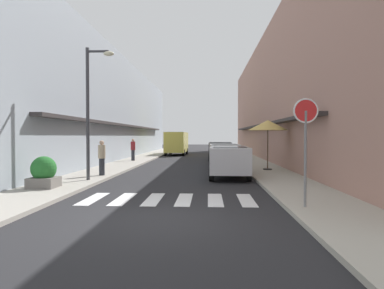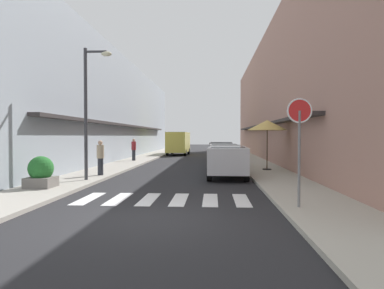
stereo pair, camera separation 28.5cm
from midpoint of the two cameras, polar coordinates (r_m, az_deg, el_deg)
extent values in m
plane|color=#232326|center=(27.89, -0.16, -2.65)|extent=(107.65, 107.65, 0.00)
cube|color=#9E998E|center=(28.45, -9.11, -2.47)|extent=(2.36, 68.51, 0.12)
cube|color=#ADA899|center=(28.03, 8.92, -2.52)|extent=(2.36, 68.51, 0.12)
cube|color=#939EA8|center=(30.81, -15.34, 5.52)|extent=(5.00, 46.04, 8.42)
cube|color=#332D2D|center=(30.01, -10.31, 2.96)|extent=(0.50, 32.23, 0.16)
cube|color=#A87A6B|center=(30.17, 15.67, 7.21)|extent=(5.00, 46.04, 10.11)
cube|color=#332D2D|center=(29.53, 10.43, 2.99)|extent=(0.50, 32.23, 0.16)
cube|color=silver|center=(11.54, -16.43, -8.43)|extent=(0.45, 2.20, 0.01)
cube|color=silver|center=(11.27, -11.80, -8.63)|extent=(0.45, 2.20, 0.01)
cube|color=silver|center=(11.07, -6.98, -8.79)|extent=(0.45, 2.20, 0.01)
cube|color=silver|center=(10.96, -2.01, -8.89)|extent=(0.45, 2.20, 0.01)
cube|color=silver|center=(10.92, 3.02, -8.93)|extent=(0.45, 2.20, 0.01)
cube|color=silver|center=(10.97, 8.05, -8.89)|extent=(0.45, 2.20, 0.01)
cube|color=silver|center=(16.66, 5.53, -2.33)|extent=(1.87, 4.37, 1.13)
cube|color=black|center=(16.43, 5.57, -1.31)|extent=(1.54, 2.46, 0.56)
cylinder|color=black|center=(18.12, 2.90, -3.81)|extent=(0.24, 0.65, 0.64)
cylinder|color=black|center=(18.16, 7.93, -3.81)|extent=(0.24, 0.65, 0.64)
cylinder|color=black|center=(15.29, 2.67, -4.78)|extent=(0.24, 0.65, 0.64)
cylinder|color=black|center=(15.33, 8.64, -4.78)|extent=(0.24, 0.65, 0.64)
cube|color=silver|center=(22.17, 4.80, -1.40)|extent=(1.80, 4.13, 1.13)
cube|color=black|center=(21.95, 4.83, -0.63)|extent=(1.50, 2.32, 0.56)
cylinder|color=black|center=(23.53, 2.70, -2.62)|extent=(0.23, 0.64, 0.64)
cylinder|color=black|center=(23.61, 6.56, -2.61)|extent=(0.23, 0.64, 0.64)
cylinder|color=black|center=(20.83, 2.80, -3.14)|extent=(0.23, 0.64, 0.64)
cylinder|color=black|center=(20.91, 7.17, -3.13)|extent=(0.23, 0.64, 0.64)
cube|color=black|center=(28.68, 4.30, -0.77)|extent=(1.89, 4.27, 1.13)
cube|color=black|center=(28.46, 4.32, -0.17)|extent=(1.55, 2.41, 0.56)
cylinder|color=black|center=(30.11, 2.80, -1.74)|extent=(0.24, 0.65, 0.64)
cylinder|color=black|center=(30.11, 5.83, -1.75)|extent=(0.24, 0.65, 0.64)
cylinder|color=black|center=(27.34, 2.62, -2.06)|extent=(0.24, 0.65, 0.64)
cylinder|color=black|center=(27.33, 5.96, -2.07)|extent=(0.24, 0.65, 0.64)
cube|color=#D8CC4C|center=(36.54, -2.72, 0.40)|extent=(2.09, 5.45, 2.03)
cube|color=black|center=(36.27, -2.76, 1.58)|extent=(1.72, 3.07, 0.56)
cylinder|color=black|center=(38.46, -3.72, -1.07)|extent=(0.24, 0.65, 0.64)
cylinder|color=black|center=(38.25, -1.07, -1.08)|extent=(0.24, 0.65, 0.64)
cylinder|color=black|center=(34.93, -4.52, -1.32)|extent=(0.24, 0.65, 0.64)
cylinder|color=black|center=(34.71, -1.60, -1.33)|extent=(0.24, 0.65, 0.64)
cylinder|color=slate|center=(9.54, 17.06, -2.25)|extent=(0.07, 0.07, 2.49)
cylinder|color=red|center=(9.54, 17.12, 5.24)|extent=(0.64, 0.03, 0.64)
torus|color=white|center=(9.54, 17.12, 5.24)|extent=(0.65, 0.05, 0.65)
cylinder|color=#38383D|center=(15.43, -17.03, 4.73)|extent=(0.14, 0.14, 5.51)
cylinder|color=#38383D|center=(15.66, -15.50, 14.34)|extent=(0.90, 0.10, 0.10)
ellipsoid|color=beige|center=(15.50, -13.87, 14.10)|extent=(0.44, 0.28, 0.20)
cylinder|color=#262626|center=(19.69, 11.73, -3.92)|extent=(0.48, 0.48, 0.06)
cylinder|color=#4C3823|center=(19.61, 11.75, -0.47)|extent=(0.06, 0.06, 2.43)
cone|color=#D8B259|center=(19.61, 11.76, 3.09)|extent=(2.17, 2.17, 0.55)
cube|color=slate|center=(13.73, -23.42, -5.66)|extent=(0.93, 0.93, 0.37)
sphere|color=#236628|center=(13.68, -23.44, -3.60)|extent=(0.89, 0.89, 0.89)
cylinder|color=#282B33|center=(17.09, -14.85, -3.51)|extent=(0.26, 0.26, 0.79)
cylinder|color=tan|center=(17.05, -14.86, -1.13)|extent=(0.34, 0.34, 0.63)
sphere|color=tan|center=(17.03, -14.87, 0.29)|extent=(0.21, 0.21, 0.21)
cylinder|color=#282B33|center=(26.84, -9.83, -1.72)|extent=(0.26, 0.26, 0.80)
cylinder|color=maroon|center=(26.81, -9.83, -0.20)|extent=(0.34, 0.34, 0.63)
sphere|color=tan|center=(26.80, -9.84, 0.71)|extent=(0.22, 0.22, 0.22)
camera|label=1|loc=(0.14, -90.36, -0.01)|focal=32.95mm
camera|label=2|loc=(0.14, 89.64, 0.01)|focal=32.95mm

